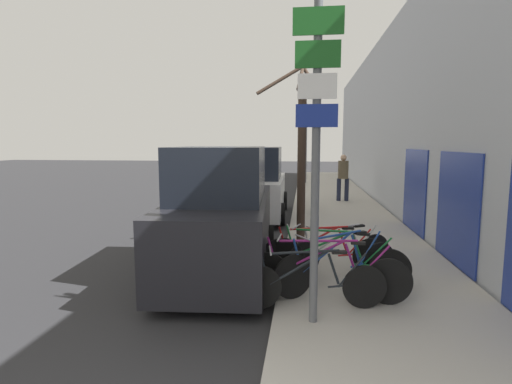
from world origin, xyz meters
The scene contains 15 objects.
ground_plane centered at (0.00, 11.20, 0.00)m, with size 80.00×80.00×0.00m, color #28282B.
sidewalk_curb centered at (2.60, 14.00, 0.07)m, with size 3.20×32.00×0.15m.
building_facade centered at (4.35, 13.93, 3.23)m, with size 0.23×32.00×6.50m.
signpost centered at (1.52, 3.50, 2.42)m, with size 0.60×0.12×4.00m.
bicycle_0 centered at (1.52, 3.91, 0.51)m, with size 2.05×0.44×0.84m.
bicycle_1 centered at (1.73, 4.23, 0.55)m, with size 2.40×0.44×0.92m.
bicycle_2 centered at (1.93, 4.68, 0.54)m, with size 1.96×1.27×0.92m.
bicycle_3 centered at (1.92, 5.07, 0.53)m, with size 2.28×0.77×0.88m.
bicycle_4 centered at (1.76, 5.49, 0.52)m, with size 2.20×0.48×0.85m.
bicycle_5 centered at (2.06, 5.66, 0.51)m, with size 1.85×1.00×0.83m.
parked_car_0 centered at (-0.14, 5.78, 1.06)m, with size 2.15×4.66×2.36m.
parked_car_1 centered at (-0.24, 11.51, 1.03)m, with size 2.16×4.54×2.30m.
pedestrian_near centered at (2.89, 14.52, 1.20)m, with size 0.47×0.40×1.82m.
street_tree centered at (1.30, 7.61, 2.13)m, with size 1.42×1.00×3.99m.
traffic_light centered at (1.44, 21.57, 3.03)m, with size 0.20×0.30×4.50m.
Camera 1 is at (1.39, -1.44, 2.44)m, focal length 28.00 mm.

